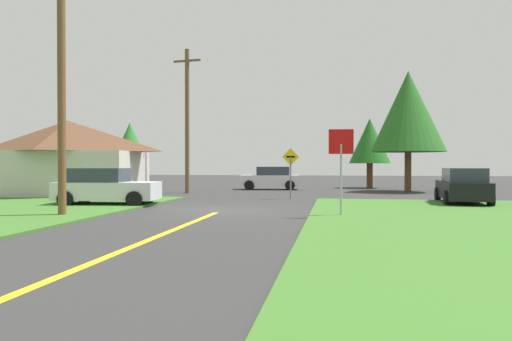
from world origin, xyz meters
The scene contains 13 objects.
ground_plane centered at (0.00, 0.00, 0.00)m, with size 120.00×120.00×0.00m, color #303030.
lane_stripe_center centered at (0.00, -8.00, 0.01)m, with size 0.20×14.00×0.01m, color yellow.
stop_sign centered at (4.52, -1.74, 2.12)m, with size 0.83×0.10×2.97m.
parked_car_near_building centered at (-5.52, 1.34, 0.81)m, with size 4.46×2.53×1.62m.
car_on_crossroad centered at (9.93, 4.40, 0.80)m, with size 2.16×4.37×1.62m.
car_approaching_junction centered at (-0.18, 15.70, 0.80)m, with size 4.31×2.30×1.62m.
utility_pole_near centered at (-4.85, -3.11, 4.65)m, with size 1.80×0.38×9.03m.
utility_pole_mid centered at (-4.71, 10.51, 4.59)m, with size 1.80×0.39×8.90m.
direction_sign centered at (2.06, 6.55, 1.63)m, with size 0.90×0.15×2.63m.
oak_tree_left centered at (9.00, 14.23, 5.21)m, with size 4.77×4.77×7.85m.
pine_tree_center centered at (6.90, 18.90, 3.53)m, with size 3.09×3.09×5.26m.
oak_tree_right centered at (-8.81, 11.26, 3.12)m, with size 2.41×2.41×4.48m.
barn centered at (-10.72, 7.17, 2.14)m, with size 8.39×6.36×4.28m.
Camera 1 is at (4.31, -18.18, 1.78)m, focal length 33.78 mm.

